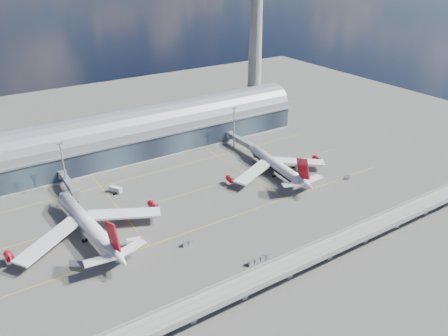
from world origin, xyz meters
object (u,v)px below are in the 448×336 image
service_truck_0 (153,207)px  service_truck_1 (134,242)px  service_truck_4 (264,165)px  cargo_train_1 (259,260)px  control_tower (255,48)px  floodlight_mast_right (234,127)px  service_truck_3 (298,166)px  airliner_right (277,166)px  service_truck_5 (116,190)px  cargo_train_0 (187,243)px  airliner_left (89,225)px  floodlight_mast_left (64,166)px  service_truck_2 (138,213)px  cargo_train_2 (348,177)px

service_truck_0 → service_truck_1: 27.88m
service_truck_4 → service_truck_1: bearing=-158.1°
service_truck_0 → cargo_train_1: (18.32, -56.96, -0.40)m
control_tower → floodlight_mast_right: (-35.00, -28.00, -38.00)m
service_truck_1 → service_truck_3: 104.49m
floodlight_mast_right → airliner_right: 43.38m
service_truck_3 → control_tower: bearing=103.9°
service_truck_5 → cargo_train_0: size_ratio=1.37×
airliner_left → airliner_right: bearing=-3.1°
floodlight_mast_left → service_truck_1: floodlight_mast_left is taller
service_truck_1 → service_truck_5: bearing=4.0°
floodlight_mast_left → service_truck_3: size_ratio=3.73×
floodlight_mast_left → floodlight_mast_right: (100.00, 0.00, 0.00)m
service_truck_5 → service_truck_0: bearing=-101.6°
service_truck_2 → service_truck_4: service_truck_2 is taller
control_tower → service_truck_2: bearing=-149.0°
airliner_right → cargo_train_1: airliner_right is taller
control_tower → service_truck_3: size_ratio=14.94×
floodlight_mast_right → cargo_train_0: bearing=-134.5°
floodlight_mast_right → service_truck_3: 47.15m
airliner_right → cargo_train_0: airliner_right is taller
cargo_train_0 → floodlight_mast_left: bearing=18.4°
service_truck_4 → cargo_train_0: 81.25m
cargo_train_1 → cargo_train_2: cargo_train_1 is taller
service_truck_2 → service_truck_0: bearing=-73.6°
control_tower → service_truck_3: control_tower is taller
airliner_left → cargo_train_2: size_ratio=15.46×
control_tower → floodlight_mast_left: size_ratio=4.01×
service_truck_2 → service_truck_5: service_truck_5 is taller
airliner_right → service_truck_0: airliner_right is taller
service_truck_3 → service_truck_5: size_ratio=1.05×
floodlight_mast_left → cargo_train_0: 79.21m
service_truck_3 → service_truck_5: (-93.50, 28.70, -0.08)m
floodlight_mast_right → service_truck_2: floodlight_mast_right is taller
floodlight_mast_right → service_truck_0: floodlight_mast_right is taller
airliner_left → service_truck_0: size_ratio=10.74×
airliner_left → airliner_right: size_ratio=1.12×
floodlight_mast_right → cargo_train_2: size_ratio=5.82×
floodlight_mast_left → service_truck_3: 121.83m
cargo_train_2 → floodlight_mast_right: bearing=55.7°
airliner_right → service_truck_4: airliner_right is taller
service_truck_2 → cargo_train_1: size_ratio=0.77×
airliner_left → service_truck_5: (22.57, 31.14, -4.40)m
service_truck_1 → cargo_train_1: bearing=-119.0°
service_truck_0 → cargo_train_2: bearing=-6.5°
cargo_train_1 → cargo_train_0: bearing=36.6°
airliner_left → service_truck_4: 102.58m
service_truck_5 → cargo_train_2: size_ratio=1.49×
floodlight_mast_left → cargo_train_1: size_ratio=2.44×
service_truck_5 → cargo_train_0: 58.56m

